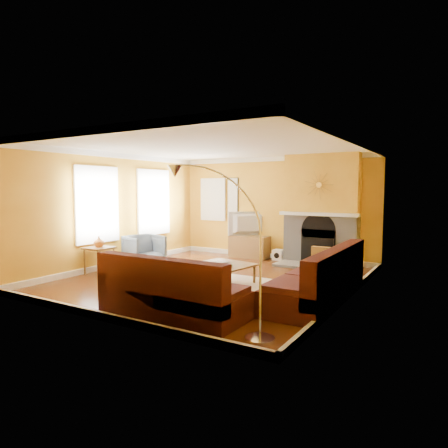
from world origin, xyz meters
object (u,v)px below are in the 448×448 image
Objects in this scene: armchair at (144,251)px; side_table at (99,261)px; media_console at (249,247)px; arc_lamp at (219,250)px; sectional_sofa at (246,271)px; coffee_table at (221,275)px.

armchair is 1.22m from side_table.
arc_lamp reaches higher than media_console.
coffee_table is (-0.80, 0.50, -0.24)m from sectional_sofa.
sectional_sofa reaches higher than side_table.
arc_lamp is (2.31, -5.30, 0.79)m from media_console.
arc_lamp is (0.51, -1.70, 0.63)m from sectional_sofa.
sectional_sofa is 3.61m from armchair.
sectional_sofa is 3.51× the size of coffee_table.
sectional_sofa reaches higher than media_console.
armchair is at bearing 143.47° from arc_lamp.
coffee_table is at bearing 147.99° from sectional_sofa.
arc_lamp is at bearing -59.14° from coffee_table.
armchair is at bearing 160.56° from sectional_sofa.
arc_lamp is (4.11, -1.70, 0.78)m from side_table.
media_console is 1.79× the size of side_table.
side_table is 0.28× the size of arc_lamp.
sectional_sofa is at bearing -32.01° from coffee_table.
arc_lamp is at bearing -107.49° from armchair.
side_table is 4.52m from arc_lamp.
media_console is 5.84m from arc_lamp.
sectional_sofa is at bearing 106.84° from arc_lamp.
sectional_sofa is at bearing -63.43° from media_console.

